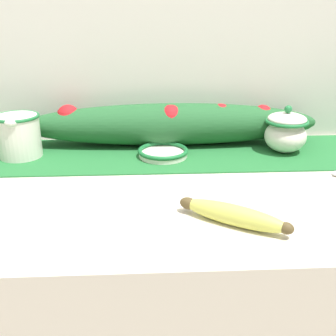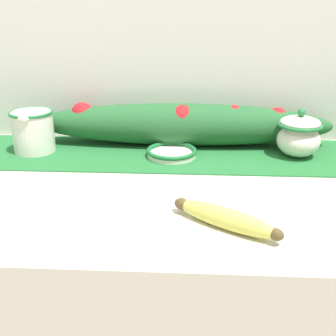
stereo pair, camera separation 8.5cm
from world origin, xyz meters
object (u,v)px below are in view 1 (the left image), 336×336
(cream_pitcher, at_px, (19,134))
(banana, at_px, (234,215))
(sugar_bowl, at_px, (286,131))
(small_dish, at_px, (163,152))
(spoon, at_px, (336,174))

(cream_pitcher, relative_size, banana, 0.68)
(sugar_bowl, xyz_separation_m, small_dish, (-0.31, -0.02, -0.04))
(small_dish, bearing_deg, spoon, -20.11)
(sugar_bowl, distance_m, spoon, 0.18)
(cream_pitcher, height_order, spoon, cream_pitcher)
(small_dish, distance_m, banana, 0.36)
(small_dish, relative_size, banana, 0.67)
(cream_pitcher, bearing_deg, banana, -38.50)
(banana, bearing_deg, sugar_bowl, 60.80)
(cream_pitcher, bearing_deg, small_dish, -3.42)
(cream_pitcher, distance_m, sugar_bowl, 0.67)
(small_dish, xyz_separation_m, banana, (0.11, -0.35, 0.01))
(cream_pitcher, xyz_separation_m, banana, (0.46, -0.37, -0.04))
(banana, relative_size, spoon, 1.13)
(sugar_bowl, xyz_separation_m, spoon, (0.07, -0.16, -0.05))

